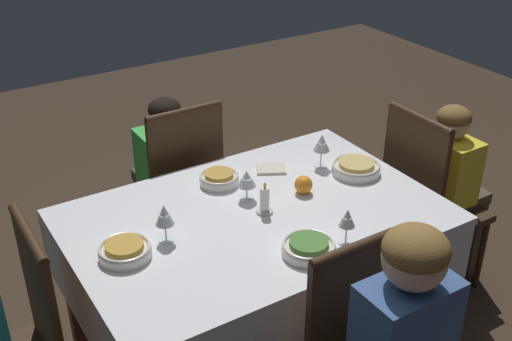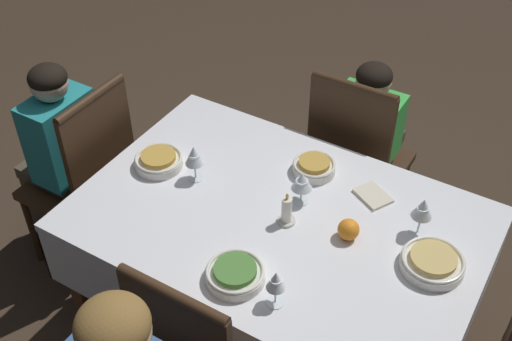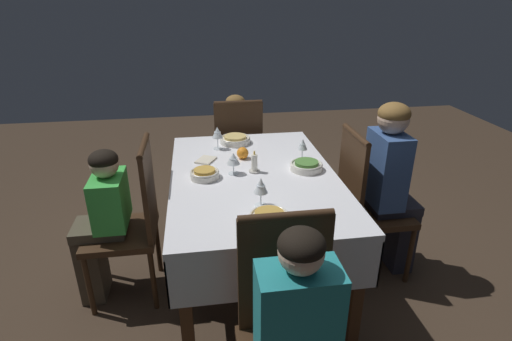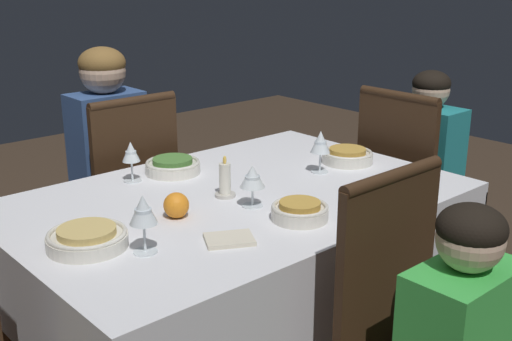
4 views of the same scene
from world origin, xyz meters
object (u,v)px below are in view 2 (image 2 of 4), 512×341
at_px(bowl_south, 235,274).
at_px(wine_glass_west, 194,156).
at_px(chair_north, 355,157).
at_px(bowl_east, 433,262).
at_px(wine_glass_east, 423,209).
at_px(napkin_red_folded, 373,196).
at_px(person_child_teal, 58,154).
at_px(orange_fruit, 349,229).
at_px(wine_glass_south, 276,282).
at_px(bowl_north, 314,166).
at_px(candle_centerpiece, 287,212).
at_px(chair_west, 88,175).
at_px(dining_table, 278,234).
at_px(wine_glass_north, 302,182).
at_px(person_child_green, 370,137).
at_px(bowl_west, 159,160).

bearing_deg(bowl_south, wine_glass_west, 139.24).
height_order(chair_north, bowl_south, chair_north).
distance_m(bowl_east, wine_glass_east, 0.19).
bearing_deg(napkin_red_folded, person_child_teal, -168.86).
xyz_separation_m(bowl_east, orange_fruit, (-0.30, -0.02, 0.01)).
distance_m(wine_glass_south, napkin_red_folded, 0.64).
xyz_separation_m(bowl_north, wine_glass_west, (-0.38, -0.27, 0.08)).
xyz_separation_m(person_child_teal, candle_centerpiece, (1.19, -0.01, 0.24)).
xyz_separation_m(bowl_south, napkin_red_folded, (0.23, 0.61, -0.02)).
relative_size(chair_west, wine_glass_west, 6.46).
xyz_separation_m(dining_table, bowl_south, (0.02, -0.33, 0.12)).
distance_m(chair_north, orange_fruit, 0.80).
height_order(wine_glass_north, wine_glass_east, wine_glass_east).
xyz_separation_m(bowl_south, wine_glass_west, (-0.41, 0.35, 0.08)).
bearing_deg(wine_glass_north, dining_table, -104.10).
bearing_deg(person_child_green, chair_north, 90.00).
bearing_deg(napkin_red_folded, orange_fruit, -88.45).
bearing_deg(bowl_west, bowl_south, -30.37).
bearing_deg(napkin_red_folded, person_child_green, 111.89).
bearing_deg(orange_fruit, napkin_red_folded, 91.55).
relative_size(chair_north, wine_glass_west, 6.46).
bearing_deg(wine_glass_west, person_child_teal, -178.52).
xyz_separation_m(wine_glass_north, bowl_west, (-0.58, -0.11, -0.07)).
relative_size(dining_table, wine_glass_south, 10.27).
bearing_deg(bowl_east, bowl_south, -144.63).
height_order(wine_glass_south, bowl_north, wine_glass_south).
xyz_separation_m(bowl_south, wine_glass_south, (0.16, -0.01, 0.07)).
xyz_separation_m(person_child_teal, bowl_east, (1.72, 0.05, 0.21)).
xyz_separation_m(bowl_east, napkin_red_folded, (-0.31, 0.22, -0.02)).
relative_size(wine_glass_south, wine_glass_west, 0.92).
height_order(bowl_west, napkin_red_folded, bowl_west).
height_order(bowl_west, candle_centerpiece, candle_centerpiece).
distance_m(person_child_green, wine_glass_east, 0.94).
height_order(wine_glass_south, candle_centerpiece, wine_glass_south).
bearing_deg(candle_centerpiece, bowl_south, -92.64).
distance_m(person_child_green, napkin_red_folded, 0.73).
xyz_separation_m(chair_west, candle_centerpiece, (1.02, -0.01, 0.29)).
bearing_deg(wine_glass_south, bowl_west, 154.46).
bearing_deg(dining_table, person_child_green, 90.09).
relative_size(wine_glass_north, wine_glass_west, 0.86).
bearing_deg(wine_glass_east, napkin_red_folded, 156.37).
bearing_deg(wine_glass_south, bowl_east, 46.37).
height_order(person_child_teal, bowl_north, person_child_teal).
relative_size(person_child_green, napkin_red_folded, 6.00).
xyz_separation_m(bowl_north, wine_glass_north, (0.03, -0.17, 0.07)).
relative_size(bowl_east, orange_fruit, 2.81).
xyz_separation_m(bowl_north, bowl_east, (0.57, -0.24, -0.00)).
distance_m(bowl_south, wine_glass_north, 0.45).
xyz_separation_m(bowl_north, candle_centerpiece, (0.04, -0.30, 0.02)).
bearing_deg(bowl_south, dining_table, 93.81).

